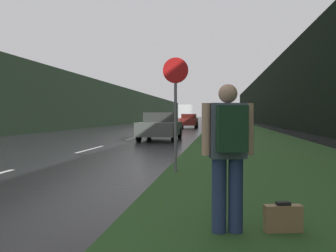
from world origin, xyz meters
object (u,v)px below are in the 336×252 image
Objects in this scene: car_passing_far at (189,121)px; delivery_truck at (186,113)px; car_passing_near at (161,126)px; stop_sign at (175,104)px; suitcase at (283,219)px; hitchhiker_with_backpack at (228,149)px.

delivery_truck is at bearing -84.25° from car_passing_far.
delivery_truck is at bearing -86.11° from car_passing_near.
delivery_truck is at bearing 95.11° from stop_sign.
suitcase is at bearing -83.78° from delivery_truck.
suitcase is 15.84m from car_passing_near.
stop_sign is at bearing 101.24° from car_passing_near.
delivery_truck is (-3.86, 56.79, 1.13)m from car_passing_near.
car_passing_far is 0.53× the size of delivery_truck.
stop_sign is at bearing 101.68° from suitcase.
car_passing_far is at bearing 85.17° from suitcase.
car_passing_near is at bearing 90.00° from car_passing_far.
stop_sign is 0.63× the size of car_passing_far.
hitchhiker_with_backpack is 3.85× the size of suitcase.
hitchhiker_with_backpack is 0.21× the size of delivery_truck.
delivery_truck reaches higher than stop_sign.
stop_sign is 4.48m from hitchhiker_with_backpack.
stop_sign is 29.74m from car_passing_far.
delivery_truck is (-7.86, 72.10, 1.71)m from suitcase.
stop_sign is 11.43m from car_passing_near.
suitcase is at bearing 104.64° from car_passing_near.
hitchhiker_with_backpack is 72.61m from delivery_truck.
car_passing_near is 0.53× the size of delivery_truck.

